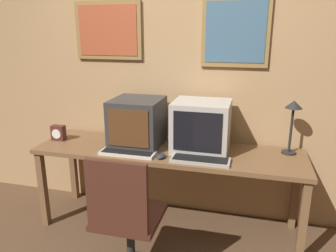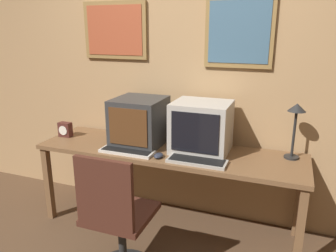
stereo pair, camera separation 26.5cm
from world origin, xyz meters
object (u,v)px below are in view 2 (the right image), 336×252
monitor_left (139,121)px  mouse_near_keyboard (159,156)px  monitor_right (201,127)px  desk_clock (65,130)px  keyboard_side (197,161)px  desk_lamp (296,118)px  office_chair (117,225)px  keyboard_main (127,151)px

monitor_left → mouse_near_keyboard: (0.28, -0.25, -0.18)m
monitor_right → desk_clock: size_ratio=3.38×
monitor_right → keyboard_side: (0.04, -0.25, -0.19)m
monitor_left → desk_clock: bearing=-174.9°
keyboard_side → mouse_near_keyboard: 0.31m
desk_clock → mouse_near_keyboard: bearing=-10.3°
mouse_near_keyboard → monitor_right: bearing=44.8°
mouse_near_keyboard → desk_lamp: size_ratio=0.23×
monitor_right → mouse_near_keyboard: size_ratio=4.46×
keyboard_side → mouse_near_keyboard: mouse_near_keyboard is taller
desk_clock → desk_lamp: bearing=5.1°
monitor_left → desk_clock: monitor_left is taller
monitor_right → office_chair: bearing=-114.2°
keyboard_main → monitor_left: bearing=89.5°
keyboard_main → monitor_right: bearing=25.1°
monitor_left → keyboard_side: (0.58, -0.24, -0.19)m
keyboard_side → office_chair: 0.73m
mouse_near_keyboard → desk_lamp: desk_lamp is taller
keyboard_main → desk_lamp: desk_lamp is taller
monitor_left → office_chair: 0.94m
monitor_left → office_chair: bearing=-76.2°
monitor_left → mouse_near_keyboard: 0.41m
desk_lamp → office_chair: bearing=-140.0°
keyboard_side → mouse_near_keyboard: bearing=-177.8°
mouse_near_keyboard → office_chair: size_ratio=0.11×
keyboard_main → desk_lamp: 1.33m
mouse_near_keyboard → office_chair: bearing=-99.5°
desk_clock → keyboard_side: bearing=-7.4°
desk_lamp → office_chair: size_ratio=0.46×
monitor_left → monitor_right: 0.54m
keyboard_main → mouse_near_keyboard: size_ratio=4.41×
keyboard_side → office_chair: office_chair is taller
monitor_left → keyboard_side: size_ratio=0.97×
monitor_right → desk_lamp: bearing=7.7°
monitor_left → keyboard_main: size_ratio=0.97×
monitor_left → office_chair: (0.19, -0.77, -0.50)m
keyboard_main → desk_clock: desk_clock is taller
monitor_left → keyboard_main: monitor_left is taller
keyboard_main → desk_clock: (-0.73, 0.17, 0.05)m
desk_clock → office_chair: 1.22m
keyboard_side → desk_lamp: (0.66, 0.35, 0.31)m
monitor_right → desk_clock: monitor_right is taller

